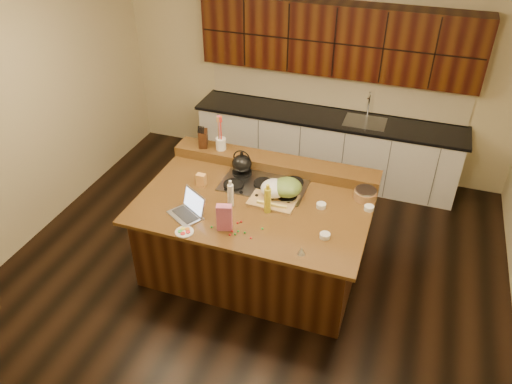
% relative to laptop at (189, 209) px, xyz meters
% --- Properties ---
extents(room, '(5.52, 5.02, 2.72)m').
position_rel_laptop_xyz_m(room, '(0.54, 0.43, 0.37)').
color(room, black).
rests_on(room, ground).
extents(island, '(2.40, 1.60, 0.92)m').
position_rel_laptop_xyz_m(island, '(0.54, 0.43, -0.52)').
color(island, black).
rests_on(island, ground).
extents(back_ledge, '(2.40, 0.30, 0.12)m').
position_rel_laptop_xyz_m(back_ledge, '(0.54, 1.13, -0.00)').
color(back_ledge, black).
rests_on(back_ledge, island).
extents(cooktop, '(0.92, 0.52, 0.05)m').
position_rel_laptop_xyz_m(cooktop, '(0.54, 0.73, -0.05)').
color(cooktop, gray).
rests_on(cooktop, island).
extents(back_counter, '(3.70, 0.66, 2.40)m').
position_rel_laptop_xyz_m(back_counter, '(0.84, 2.66, -0.00)').
color(back_counter, silver).
rests_on(back_counter, ground).
extents(kettle, '(0.29, 0.29, 0.20)m').
position_rel_laptop_xyz_m(kettle, '(0.24, 0.86, 0.08)').
color(kettle, black).
rests_on(kettle, cooktop).
extents(green_bowl, '(0.37, 0.37, 0.17)m').
position_rel_laptop_xyz_m(green_bowl, '(0.84, 0.60, 0.07)').
color(green_bowl, '#5A7A31').
rests_on(green_bowl, cooktop).
extents(laptop, '(0.43, 0.40, 0.24)m').
position_rel_laptop_xyz_m(laptop, '(0.00, 0.00, 0.00)').
color(laptop, '#B7B7BC').
rests_on(laptop, island).
extents(oil_bottle, '(0.09, 0.09, 0.27)m').
position_rel_laptop_xyz_m(oil_bottle, '(0.72, 0.30, 0.07)').
color(oil_bottle, gold).
rests_on(oil_bottle, island).
extents(vinegar_bottle, '(0.08, 0.08, 0.25)m').
position_rel_laptop_xyz_m(vinegar_bottle, '(0.34, 0.28, 0.06)').
color(vinegar_bottle, silver).
rests_on(vinegar_bottle, island).
extents(wooden_tray, '(0.50, 0.40, 0.20)m').
position_rel_laptop_xyz_m(wooden_tray, '(0.71, 0.55, 0.02)').
color(wooden_tray, tan).
rests_on(wooden_tray, island).
extents(ramekin_a, '(0.11, 0.11, 0.04)m').
position_rel_laptop_xyz_m(ramekin_a, '(1.36, 0.09, -0.04)').
color(ramekin_a, white).
rests_on(ramekin_a, island).
extents(ramekin_b, '(0.13, 0.13, 0.04)m').
position_rel_laptop_xyz_m(ramekin_b, '(1.69, 0.67, -0.04)').
color(ramekin_b, white).
rests_on(ramekin_b, island).
extents(ramekin_c, '(0.12, 0.12, 0.04)m').
position_rel_laptop_xyz_m(ramekin_c, '(1.22, 0.55, -0.04)').
color(ramekin_c, white).
rests_on(ramekin_c, island).
extents(strainer_bowl, '(0.25, 0.25, 0.09)m').
position_rel_laptop_xyz_m(strainer_bowl, '(1.62, 0.86, -0.02)').
color(strainer_bowl, '#996B3F').
rests_on(strainer_bowl, island).
extents(kitchen_timer, '(0.08, 0.08, 0.07)m').
position_rel_laptop_xyz_m(kitchen_timer, '(1.21, -0.20, -0.03)').
color(kitchen_timer, silver).
rests_on(kitchen_timer, island).
extents(pink_bag, '(0.16, 0.12, 0.27)m').
position_rel_laptop_xyz_m(pink_bag, '(0.42, -0.10, 0.07)').
color(pink_bag, '#C35B81').
rests_on(pink_bag, island).
extents(candy_plate, '(0.21, 0.21, 0.01)m').
position_rel_laptop_xyz_m(candy_plate, '(0.08, -0.28, -0.06)').
color(candy_plate, white).
rests_on(candy_plate, island).
extents(package_box, '(0.10, 0.07, 0.14)m').
position_rel_laptop_xyz_m(package_box, '(-0.11, 0.52, 0.01)').
color(package_box, '#F0AA54').
rests_on(package_box, island).
extents(utensil_crock, '(0.14, 0.14, 0.14)m').
position_rel_laptop_xyz_m(utensil_crock, '(-0.12, 1.13, 0.13)').
color(utensil_crock, white).
rests_on(utensil_crock, back_ledge).
extents(knife_block, '(0.15, 0.19, 0.20)m').
position_rel_laptop_xyz_m(knife_block, '(-0.35, 1.13, 0.16)').
color(knife_block, black).
rests_on(knife_block, back_ledge).
extents(gumdrop_0, '(0.02, 0.02, 0.02)m').
position_rel_laptop_xyz_m(gumdrop_0, '(0.54, 0.04, -0.05)').
color(gumdrop_0, red).
rests_on(gumdrop_0, island).
extents(gumdrop_1, '(0.02, 0.02, 0.02)m').
position_rel_laptop_xyz_m(gumdrop_1, '(0.30, -0.13, -0.05)').
color(gumdrop_1, '#198C26').
rests_on(gumdrop_1, island).
extents(gumdrop_2, '(0.02, 0.02, 0.02)m').
position_rel_laptop_xyz_m(gumdrop_2, '(0.51, -0.12, -0.05)').
color(gumdrop_2, red).
rests_on(gumdrop_2, island).
extents(gumdrop_3, '(0.02, 0.02, 0.02)m').
position_rel_laptop_xyz_m(gumdrop_3, '(0.56, -0.10, -0.05)').
color(gumdrop_3, '#198C26').
rests_on(gumdrop_3, island).
extents(gumdrop_4, '(0.02, 0.02, 0.02)m').
position_rel_laptop_xyz_m(gumdrop_4, '(0.45, -0.08, -0.05)').
color(gumdrop_4, red).
rests_on(gumdrop_4, island).
extents(gumdrop_5, '(0.02, 0.02, 0.02)m').
position_rel_laptop_xyz_m(gumdrop_5, '(0.37, 0.03, -0.05)').
color(gumdrop_5, '#198C26').
rests_on(gumdrop_5, island).
extents(gumdrop_6, '(0.02, 0.02, 0.02)m').
position_rel_laptop_xyz_m(gumdrop_6, '(0.46, -0.11, -0.05)').
color(gumdrop_6, red).
rests_on(gumdrop_6, island).
extents(gumdrop_7, '(0.02, 0.02, 0.02)m').
position_rel_laptop_xyz_m(gumdrop_7, '(0.63, -0.10, -0.05)').
color(gumdrop_7, '#198C26').
rests_on(gumdrop_7, island).
extents(gumdrop_8, '(0.02, 0.02, 0.02)m').
position_rel_laptop_xyz_m(gumdrop_8, '(0.51, -0.18, -0.05)').
color(gumdrop_8, red).
rests_on(gumdrop_8, island).
extents(gumdrop_9, '(0.02, 0.02, 0.02)m').
position_rel_laptop_xyz_m(gumdrop_9, '(0.36, 0.03, -0.05)').
color(gumdrop_9, '#198C26').
rests_on(gumdrop_9, island).
extents(gumdrop_10, '(0.02, 0.02, 0.02)m').
position_rel_laptop_xyz_m(gumdrop_10, '(0.71, -0.16, -0.05)').
color(gumdrop_10, red).
rests_on(gumdrop_10, island).
extents(gumdrop_11, '(0.02, 0.02, 0.02)m').
position_rel_laptop_xyz_m(gumdrop_11, '(0.55, -0.15, -0.05)').
color(gumdrop_11, '#198C26').
rests_on(gumdrop_11, island).
extents(gumdrop_12, '(0.02, 0.02, 0.02)m').
position_rel_laptop_xyz_m(gumdrop_12, '(0.51, 0.02, -0.05)').
color(gumdrop_12, red).
rests_on(gumdrop_12, island).
extents(gumdrop_13, '(0.02, 0.02, 0.02)m').
position_rel_laptop_xyz_m(gumdrop_13, '(0.77, 0.01, -0.05)').
color(gumdrop_13, '#198C26').
rests_on(gumdrop_13, island).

